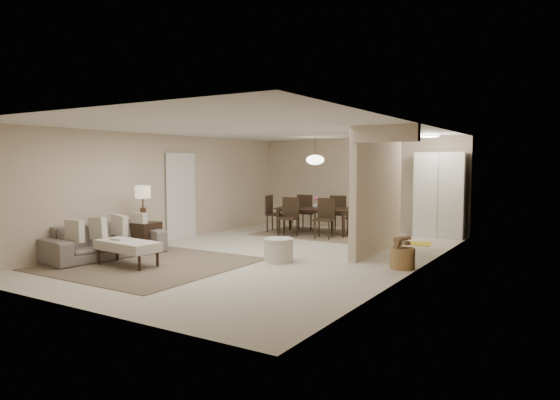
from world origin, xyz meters
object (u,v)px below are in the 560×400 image
Objects in this scene: pantry_cabinet at (441,195)px; side_table at (144,237)px; dining_table at (315,221)px; wicker_basket at (402,258)px; round_pouf at (279,250)px; sofa at (106,241)px; ottoman_bench at (127,246)px.

side_table is (-4.75, -5.29, -0.75)m from pantry_cabinet.
dining_table is (1.85, 4.13, 0.03)m from side_table.
round_pouf is at bearing -163.81° from wicker_basket.
round_pouf is (3.05, 1.44, -0.11)m from sofa.
side_table reaches higher than wicker_basket.
side_table reaches higher than ottoman_bench.
wicker_basket is (4.25, 2.36, -0.18)m from ottoman_bench.
side_table is 0.32× the size of dining_table.
sofa is 3.37m from round_pouf.
round_pouf is at bearing -82.13° from dining_table.
dining_table is at bearing -12.95° from sofa.
round_pouf reaches higher than wicker_basket.
wicker_basket is at bearing 16.19° from round_pouf.
round_pouf is 1.31× the size of wicker_basket.
pantry_cabinet is 7.59m from ottoman_bench.
sofa is at bearing -93.11° from side_table.
ottoman_bench is (-3.85, -6.51, -0.69)m from pantry_cabinet.
wicker_basket is (5.15, 1.14, -0.12)m from side_table.
sofa is 1.75× the size of ottoman_bench.
sofa is 5.40m from dining_table.
dining_table is (-2.90, -1.16, -0.71)m from pantry_cabinet.
dining_table is at bearing 65.83° from side_table.
round_pouf is at bearing 9.76° from side_table.
pantry_cabinet is 1.09× the size of dining_table.
pantry_cabinet reaches higher than round_pouf.
ottoman_bench reaches higher than wicker_basket.
ottoman_bench is 0.68× the size of dining_table.
dining_table is (-3.30, 2.99, 0.16)m from wicker_basket.
pantry_cabinet is 4.26m from wicker_basket.
pantry_cabinet reaches higher than side_table.
dining_table is at bearing 85.28° from ottoman_bench.
pantry_cabinet reaches higher than wicker_basket.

